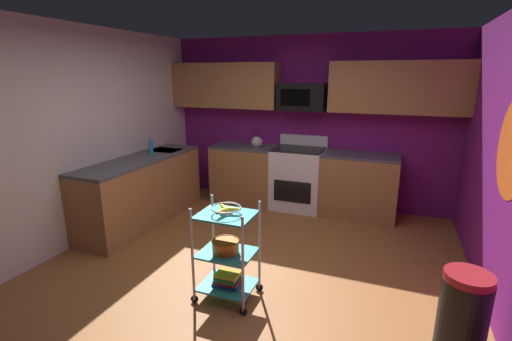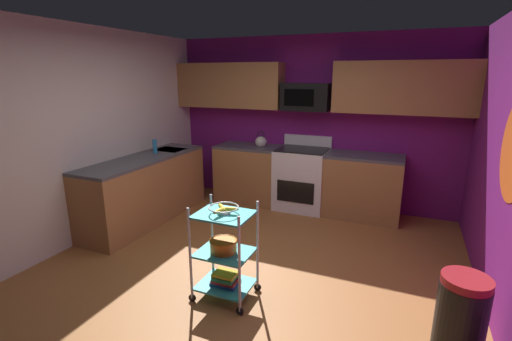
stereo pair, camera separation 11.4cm
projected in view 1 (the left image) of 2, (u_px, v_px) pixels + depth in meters
name	position (u px, v px, depth m)	size (l,w,h in m)	color
floor	(247.00, 275.00, 3.80)	(4.40, 4.80, 0.04)	#995B2D
wall_back	(307.00, 122.00, 5.65)	(4.52, 0.06, 2.60)	#751970
wall_left	(72.00, 138.00, 4.24)	(0.06, 4.80, 2.60)	silver
wall_flower_decal	(512.00, 148.00, 2.88)	(0.85, 0.85, 0.00)	#E5591E
counter_run	(236.00, 183.00, 5.34)	(3.62, 2.68, 0.92)	#9E6B3D
oven_range	(298.00, 178.00, 5.57)	(0.76, 0.65, 1.10)	white
upper_cabinets	(305.00, 86.00, 5.33)	(4.40, 0.33, 0.70)	#9E6B3D
microwave	(302.00, 97.00, 5.35)	(0.70, 0.39, 0.40)	black
rolling_cart	(227.00, 253.00, 3.28)	(0.56, 0.42, 0.91)	silver
fruit_bowl	(226.00, 209.00, 3.17)	(0.27, 0.27, 0.07)	silver
mixing_bowl_large	(226.00, 246.00, 3.26)	(0.25, 0.25, 0.11)	orange
book_stack	(228.00, 279.00, 3.34)	(0.25, 0.18, 0.11)	#1E4C8C
kettle	(257.00, 142.00, 5.67)	(0.21, 0.18, 0.26)	beige
dish_soap_bottle	(151.00, 147.00, 5.16)	(0.06, 0.06, 0.20)	#2D8CBF
trash_can	(463.00, 314.00, 2.62)	(0.34, 0.42, 0.66)	black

